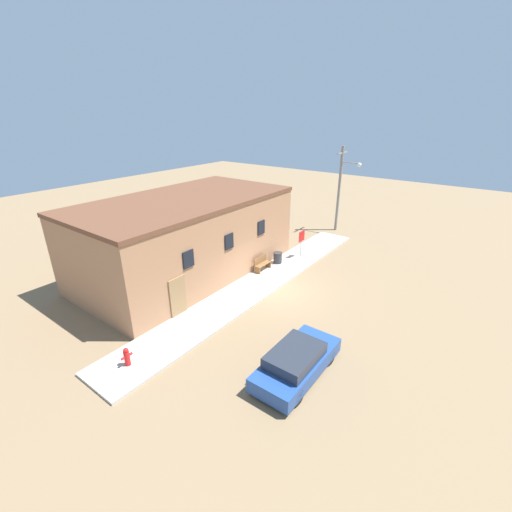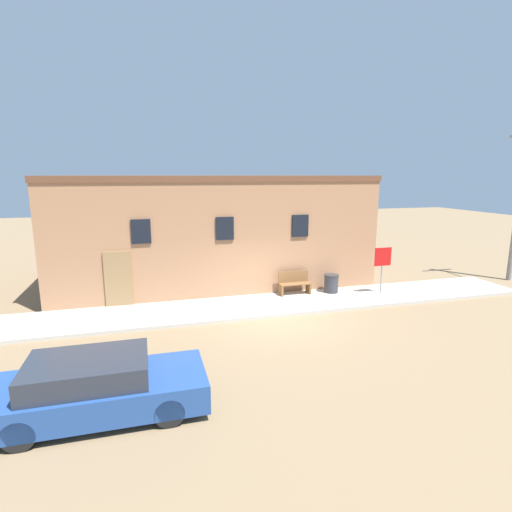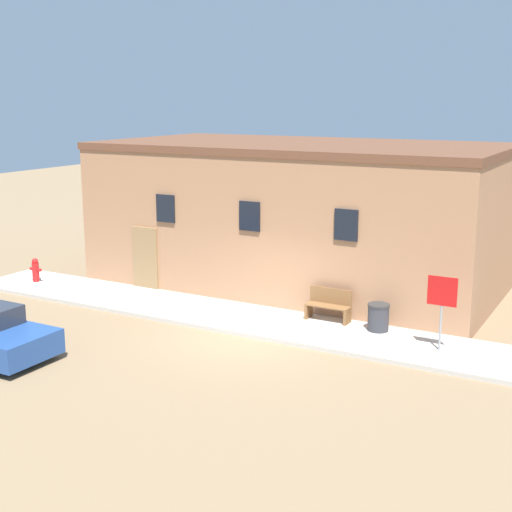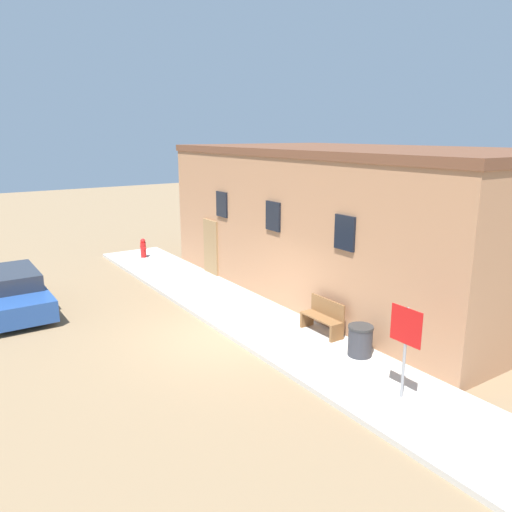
{
  "view_description": "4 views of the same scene",
  "coord_description": "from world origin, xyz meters",
  "px_view_note": "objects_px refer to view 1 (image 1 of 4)",
  "views": [
    {
      "loc": [
        -15.08,
        -9.65,
        9.81
      ],
      "look_at": [
        -0.39,
        1.28,
        2.0
      ],
      "focal_mm": 24.0,
      "sensor_mm": 36.0,
      "label": 1
    },
    {
      "loc": [
        -4.26,
        -12.65,
        4.94
      ],
      "look_at": [
        -0.39,
        1.28,
        2.0
      ],
      "focal_mm": 28.0,
      "sensor_mm": 36.0,
      "label": 2
    },
    {
      "loc": [
        9.25,
        -16.04,
        6.42
      ],
      "look_at": [
        -0.39,
        1.28,
        2.0
      ],
      "focal_mm": 50.0,
      "sensor_mm": 36.0,
      "label": 3
    },
    {
      "loc": [
        10.97,
        -6.32,
        5.38
      ],
      "look_at": [
        -0.39,
        1.28,
        2.0
      ],
      "focal_mm": 35.0,
      "sensor_mm": 36.0,
      "label": 4
    }
  ],
  "objects_px": {
    "bench": "(262,264)",
    "utility_pole": "(341,186)",
    "stop_sign": "(302,239)",
    "trash_bin": "(278,258)",
    "fire_hydrant": "(127,357)",
    "parked_car": "(297,362)"
  },
  "relations": [
    {
      "from": "bench",
      "to": "utility_pole",
      "type": "height_order",
      "value": "utility_pole"
    },
    {
      "from": "stop_sign",
      "to": "trash_bin",
      "type": "distance_m",
      "value": 2.25
    },
    {
      "from": "fire_hydrant",
      "to": "stop_sign",
      "type": "relative_size",
      "value": 0.43
    },
    {
      "from": "trash_bin",
      "to": "utility_pole",
      "type": "height_order",
      "value": "utility_pole"
    },
    {
      "from": "bench",
      "to": "trash_bin",
      "type": "distance_m",
      "value": 1.58
    },
    {
      "from": "utility_pole",
      "to": "parked_car",
      "type": "height_order",
      "value": "utility_pole"
    },
    {
      "from": "fire_hydrant",
      "to": "bench",
      "type": "height_order",
      "value": "bench"
    },
    {
      "from": "stop_sign",
      "to": "bench",
      "type": "xyz_separation_m",
      "value": [
        -3.46,
        0.92,
        -0.92
      ]
    },
    {
      "from": "trash_bin",
      "to": "parked_car",
      "type": "distance_m",
      "value": 10.66
    },
    {
      "from": "stop_sign",
      "to": "parked_car",
      "type": "distance_m",
      "value": 11.88
    },
    {
      "from": "fire_hydrant",
      "to": "stop_sign",
      "type": "height_order",
      "value": "stop_sign"
    },
    {
      "from": "stop_sign",
      "to": "utility_pole",
      "type": "relative_size",
      "value": 0.27
    },
    {
      "from": "fire_hydrant",
      "to": "bench",
      "type": "distance_m",
      "value": 10.76
    },
    {
      "from": "bench",
      "to": "parked_car",
      "type": "xyz_separation_m",
      "value": [
        -6.91,
        -6.66,
        0.05
      ]
    },
    {
      "from": "trash_bin",
      "to": "utility_pole",
      "type": "bearing_deg",
      "value": -1.0
    },
    {
      "from": "parked_car",
      "to": "fire_hydrant",
      "type": "bearing_deg",
      "value": 123.44
    },
    {
      "from": "trash_bin",
      "to": "bench",
      "type": "bearing_deg",
      "value": 172.92
    },
    {
      "from": "fire_hydrant",
      "to": "bench",
      "type": "bearing_deg",
      "value": 4.71
    },
    {
      "from": "stop_sign",
      "to": "bench",
      "type": "height_order",
      "value": "stop_sign"
    },
    {
      "from": "fire_hydrant",
      "to": "utility_pole",
      "type": "bearing_deg",
      "value": 1.4
    },
    {
      "from": "utility_pole",
      "to": "bench",
      "type": "bearing_deg",
      "value": 178.12
    },
    {
      "from": "trash_bin",
      "to": "parked_car",
      "type": "xyz_separation_m",
      "value": [
        -8.48,
        -6.46,
        0.1
      ]
    }
  ]
}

